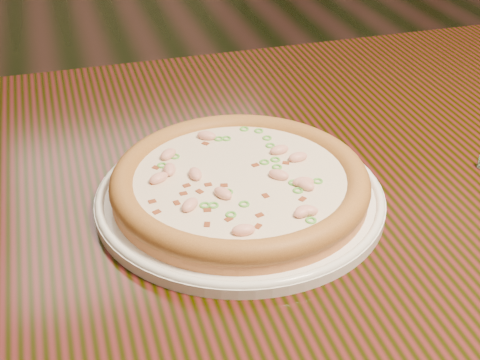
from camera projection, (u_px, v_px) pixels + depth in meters
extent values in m
plane|color=black|center=(292.00, 253.00, 1.89)|extent=(9.00, 9.00, 0.00)
cube|color=black|center=(319.00, 179.00, 0.85)|extent=(1.20, 0.80, 0.04)
cylinder|color=black|center=(480.00, 207.00, 1.45)|extent=(0.06, 0.06, 0.71)
cylinder|color=white|center=(240.00, 198.00, 0.77)|extent=(0.33, 0.33, 0.01)
torus|color=white|center=(240.00, 193.00, 0.76)|extent=(0.33, 0.33, 0.01)
cylinder|color=tan|center=(240.00, 187.00, 0.76)|extent=(0.29, 0.29, 0.02)
torus|color=#B57934|center=(240.00, 180.00, 0.75)|extent=(0.29, 0.29, 0.03)
cylinder|color=#F4DEC8|center=(240.00, 178.00, 0.75)|extent=(0.24, 0.24, 0.00)
ellipsoid|color=#F2B29E|center=(195.00, 174.00, 0.75)|extent=(0.01, 0.02, 0.01)
ellipsoid|color=#F2B29E|center=(303.00, 182.00, 0.73)|extent=(0.03, 0.02, 0.01)
ellipsoid|color=#F2B29E|center=(244.00, 230.00, 0.66)|extent=(0.03, 0.02, 0.01)
ellipsoid|color=#F2B29E|center=(159.00, 178.00, 0.74)|extent=(0.03, 0.02, 0.01)
ellipsoid|color=#F2B29E|center=(223.00, 193.00, 0.72)|extent=(0.02, 0.03, 0.01)
ellipsoid|color=#F2B29E|center=(298.00, 157.00, 0.78)|extent=(0.03, 0.02, 0.01)
ellipsoid|color=#F2B29E|center=(279.00, 175.00, 0.75)|extent=(0.03, 0.03, 0.01)
ellipsoid|color=#F2B29E|center=(168.00, 154.00, 0.79)|extent=(0.03, 0.03, 0.01)
ellipsoid|color=#F2B29E|center=(207.00, 136.00, 0.82)|extent=(0.03, 0.02, 0.01)
ellipsoid|color=#F2B29E|center=(307.00, 211.00, 0.69)|extent=(0.03, 0.02, 0.01)
ellipsoid|color=#F2B29E|center=(190.00, 205.00, 0.70)|extent=(0.03, 0.03, 0.01)
ellipsoid|color=#F2B29E|center=(279.00, 150.00, 0.79)|extent=(0.03, 0.02, 0.01)
ellipsoid|color=#F2B29E|center=(305.00, 185.00, 0.73)|extent=(0.02, 0.03, 0.01)
ellipsoid|color=#F2B29E|center=(169.00, 169.00, 0.76)|extent=(0.02, 0.03, 0.01)
ellipsoid|color=#F2B29E|center=(303.00, 211.00, 0.69)|extent=(0.03, 0.02, 0.01)
cube|color=maroon|center=(153.00, 183.00, 0.74)|extent=(0.01, 0.01, 0.00)
cube|color=maroon|center=(200.00, 192.00, 0.73)|extent=(0.01, 0.01, 0.00)
cube|color=maroon|center=(184.00, 194.00, 0.72)|extent=(0.01, 0.01, 0.00)
cube|color=maroon|center=(258.00, 227.00, 0.67)|extent=(0.01, 0.01, 0.00)
cube|color=maroon|center=(229.00, 220.00, 0.68)|extent=(0.01, 0.01, 0.00)
cube|color=maroon|center=(156.00, 168.00, 0.77)|extent=(0.01, 0.01, 0.00)
cube|color=maroon|center=(187.00, 186.00, 0.74)|extent=(0.01, 0.01, 0.00)
cube|color=maroon|center=(205.00, 144.00, 0.81)|extent=(0.01, 0.01, 0.00)
cube|color=maroon|center=(260.00, 216.00, 0.69)|extent=(0.01, 0.01, 0.00)
cube|color=maroon|center=(224.00, 186.00, 0.74)|extent=(0.01, 0.01, 0.00)
cube|color=maroon|center=(286.00, 164.00, 0.78)|extent=(0.01, 0.01, 0.00)
cube|color=maroon|center=(207.00, 211.00, 0.70)|extent=(0.01, 0.01, 0.00)
cube|color=maroon|center=(152.00, 202.00, 0.71)|extent=(0.01, 0.01, 0.00)
cube|color=maroon|center=(207.00, 225.00, 0.67)|extent=(0.01, 0.01, 0.00)
cube|color=maroon|center=(255.00, 166.00, 0.77)|extent=(0.01, 0.01, 0.00)
cube|color=maroon|center=(177.00, 203.00, 0.71)|extent=(0.01, 0.01, 0.00)
cube|color=maroon|center=(208.00, 185.00, 0.74)|extent=(0.01, 0.01, 0.00)
cube|color=maroon|center=(157.00, 213.00, 0.69)|extent=(0.01, 0.01, 0.00)
cube|color=maroon|center=(302.00, 200.00, 0.71)|extent=(0.01, 0.01, 0.00)
cube|color=maroon|center=(266.00, 196.00, 0.72)|extent=(0.01, 0.01, 0.00)
torus|color=#56AF3C|center=(226.00, 139.00, 0.82)|extent=(0.02, 0.02, 0.00)
torus|color=#56AF3C|center=(298.00, 191.00, 0.73)|extent=(0.02, 0.02, 0.00)
torus|color=#56AF3C|center=(277.00, 167.00, 0.77)|extent=(0.02, 0.02, 0.00)
torus|color=#56AF3C|center=(228.00, 192.00, 0.72)|extent=(0.02, 0.02, 0.00)
torus|color=#56AF3C|center=(162.00, 165.00, 0.77)|extent=(0.02, 0.02, 0.00)
torus|color=#56AF3C|center=(244.00, 204.00, 0.70)|extent=(0.02, 0.02, 0.00)
torus|color=#56AF3C|center=(175.00, 157.00, 0.79)|extent=(0.02, 0.02, 0.00)
torus|color=#56AF3C|center=(219.00, 139.00, 0.82)|extent=(0.02, 0.02, 0.00)
torus|color=#56AF3C|center=(244.00, 129.00, 0.85)|extent=(0.02, 0.02, 0.00)
torus|color=#56AF3C|center=(231.00, 215.00, 0.69)|extent=(0.01, 0.01, 0.00)
torus|color=#56AF3C|center=(259.00, 131.00, 0.84)|extent=(0.02, 0.02, 0.00)
torus|color=#56AF3C|center=(293.00, 183.00, 0.74)|extent=(0.02, 0.02, 0.00)
torus|color=#56AF3C|center=(264.00, 162.00, 0.78)|extent=(0.02, 0.02, 0.00)
torus|color=#56AF3C|center=(213.00, 205.00, 0.70)|extent=(0.01, 0.01, 0.00)
torus|color=#56AF3C|center=(205.00, 205.00, 0.70)|extent=(0.02, 0.02, 0.00)
torus|color=#56AF3C|center=(267.00, 138.00, 0.83)|extent=(0.02, 0.02, 0.00)
torus|color=#56AF3C|center=(311.00, 220.00, 0.68)|extent=(0.01, 0.01, 0.00)
torus|color=#56AF3C|center=(275.00, 160.00, 0.78)|extent=(0.01, 0.01, 0.00)
torus|color=#56AF3C|center=(318.00, 181.00, 0.74)|extent=(0.02, 0.02, 0.00)
torus|color=#56AF3C|center=(270.00, 146.00, 0.81)|extent=(0.01, 0.01, 0.00)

